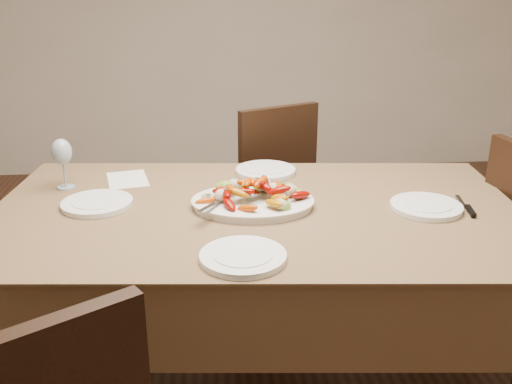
{
  "coord_description": "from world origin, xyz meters",
  "views": [
    {
      "loc": [
        -0.14,
        -1.58,
        1.51
      ],
      "look_at": [
        0.02,
        0.25,
        0.82
      ],
      "focal_mm": 40.0,
      "sensor_mm": 36.0,
      "label": 1
    }
  ],
  "objects_px": {
    "serving_platter": "(253,204)",
    "plate_far": "(266,171)",
    "plate_left": "(97,204)",
    "wine_glass": "(63,162)",
    "plate_right": "(426,207)",
    "chair_far": "(258,190)",
    "dining_table": "(256,303)",
    "plate_near": "(243,257)"
  },
  "relations": [
    {
      "from": "serving_platter",
      "to": "plate_far",
      "type": "height_order",
      "value": "serving_platter"
    },
    {
      "from": "plate_left",
      "to": "wine_glass",
      "type": "relative_size",
      "value": 1.2
    },
    {
      "from": "plate_right",
      "to": "plate_far",
      "type": "distance_m",
      "value": 0.68
    },
    {
      "from": "serving_platter",
      "to": "plate_far",
      "type": "distance_m",
      "value": 0.38
    },
    {
      "from": "serving_platter",
      "to": "wine_glass",
      "type": "distance_m",
      "value": 0.75
    },
    {
      "from": "chair_far",
      "to": "wine_glass",
      "type": "xyz_separation_m",
      "value": [
        -0.8,
        -0.67,
        0.39
      ]
    },
    {
      "from": "wine_glass",
      "to": "plate_far",
      "type": "bearing_deg",
      "value": 7.86
    },
    {
      "from": "plate_far",
      "to": "plate_right",
      "type": "bearing_deg",
      "value": -40.6
    },
    {
      "from": "plate_right",
      "to": "wine_glass",
      "type": "bearing_deg",
      "value": 165.57
    },
    {
      "from": "dining_table",
      "to": "plate_far",
      "type": "height_order",
      "value": "plate_far"
    },
    {
      "from": "serving_platter",
      "to": "chair_far",
      "type": "bearing_deg",
      "value": 83.29
    },
    {
      "from": "plate_near",
      "to": "chair_far",
      "type": "bearing_deg",
      "value": 82.63
    },
    {
      "from": "chair_far",
      "to": "plate_far",
      "type": "height_order",
      "value": "chair_far"
    },
    {
      "from": "serving_platter",
      "to": "plate_left",
      "type": "relative_size",
      "value": 1.68
    },
    {
      "from": "plate_right",
      "to": "serving_platter",
      "type": "bearing_deg",
      "value": 173.09
    },
    {
      "from": "plate_far",
      "to": "dining_table",
      "type": "bearing_deg",
      "value": -101.0
    },
    {
      "from": "chair_far",
      "to": "plate_near",
      "type": "distance_m",
      "value": 1.36
    },
    {
      "from": "plate_right",
      "to": "plate_left",
      "type": "bearing_deg",
      "value": 173.3
    },
    {
      "from": "plate_left",
      "to": "plate_right",
      "type": "bearing_deg",
      "value": -6.7
    },
    {
      "from": "chair_far",
      "to": "plate_near",
      "type": "height_order",
      "value": "chair_far"
    },
    {
      "from": "chair_far",
      "to": "wine_glass",
      "type": "height_order",
      "value": "wine_glass"
    },
    {
      "from": "plate_left",
      "to": "serving_platter",
      "type": "bearing_deg",
      "value": -6.47
    },
    {
      "from": "serving_platter",
      "to": "plate_right",
      "type": "distance_m",
      "value": 0.6
    },
    {
      "from": "plate_near",
      "to": "plate_right",
      "type": "bearing_deg",
      "value": 25.95
    },
    {
      "from": "plate_near",
      "to": "serving_platter",
      "type": "bearing_deg",
      "value": 81.09
    },
    {
      "from": "plate_far",
      "to": "wine_glass",
      "type": "xyz_separation_m",
      "value": [
        -0.78,
        -0.11,
        0.09
      ]
    },
    {
      "from": "plate_right",
      "to": "plate_far",
      "type": "xyz_separation_m",
      "value": [
        -0.51,
        0.44,
        0.0
      ]
    },
    {
      "from": "plate_right",
      "to": "plate_near",
      "type": "bearing_deg",
      "value": -154.05
    },
    {
      "from": "plate_near",
      "to": "wine_glass",
      "type": "distance_m",
      "value": 0.91
    },
    {
      "from": "plate_left",
      "to": "plate_near",
      "type": "bearing_deg",
      "value": -43.31
    },
    {
      "from": "plate_right",
      "to": "wine_glass",
      "type": "height_order",
      "value": "wine_glass"
    },
    {
      "from": "chair_far",
      "to": "plate_far",
      "type": "bearing_deg",
      "value": 62.52
    },
    {
      "from": "dining_table",
      "to": "plate_near",
      "type": "bearing_deg",
      "value": -100.74
    },
    {
      "from": "dining_table",
      "to": "plate_left",
      "type": "bearing_deg",
      "value": 172.2
    },
    {
      "from": "dining_table",
      "to": "plate_near",
      "type": "height_order",
      "value": "plate_near"
    },
    {
      "from": "plate_right",
      "to": "plate_near",
      "type": "distance_m",
      "value": 0.73
    },
    {
      "from": "plate_far",
      "to": "wine_glass",
      "type": "height_order",
      "value": "wine_glass"
    },
    {
      "from": "chair_far",
      "to": "plate_left",
      "type": "bearing_deg",
      "value": 27.99
    },
    {
      "from": "plate_far",
      "to": "plate_near",
      "type": "xyz_separation_m",
      "value": [
        -0.15,
        -0.76,
        0.0
      ]
    },
    {
      "from": "plate_left",
      "to": "plate_right",
      "type": "xyz_separation_m",
      "value": [
        1.14,
        -0.13,
        0.0
      ]
    },
    {
      "from": "chair_far",
      "to": "wine_glass",
      "type": "bearing_deg",
      "value": 14.75
    },
    {
      "from": "plate_near",
      "to": "wine_glass",
      "type": "bearing_deg",
      "value": 134.09
    }
  ]
}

